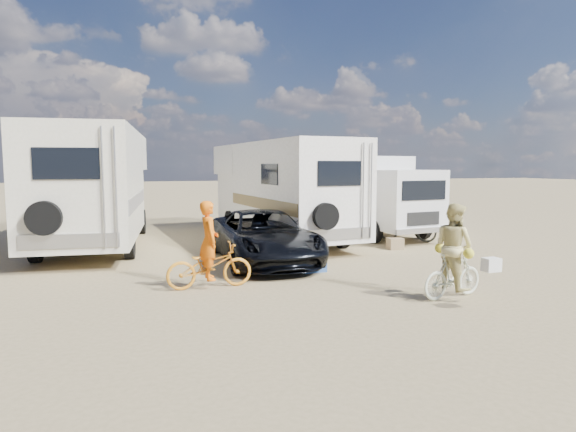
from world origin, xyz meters
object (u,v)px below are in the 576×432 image
object	(u,v)px
dark_suv	(263,236)
rider_man	(209,249)
rider_woman	(454,256)
crate	(395,243)
rv_main	(280,191)
box_truck	(369,196)
rv_left	(96,189)
bike_man	(209,266)
cooler	(313,262)
bike_parked	(408,226)
bike_woman	(453,275)

from	to	relation	value
dark_suv	rider_man	distance (m)	2.94
rider_woman	crate	xyz separation A→B (m)	(1.80, 5.29, -0.65)
rv_main	box_truck	bearing A→B (deg)	-2.93
rv_left	bike_man	distance (m)	7.11
bike_man	cooler	world-z (taller)	bike_man
box_truck	cooler	size ratio (longest dim) A/B	10.53
cooler	box_truck	bearing A→B (deg)	49.37
dark_suv	crate	bearing A→B (deg)	10.09
rider_man	bike_man	bearing A→B (deg)	-0.00
rv_left	rider_woman	world-z (taller)	rv_left
dark_suv	rider_man	xyz separation A→B (m)	(-1.79, -2.33, 0.14)
rider_woman	box_truck	bearing A→B (deg)	-28.19
rider_man	cooler	distance (m)	2.80
box_truck	crate	distance (m)	3.49
box_truck	crate	bearing A→B (deg)	-109.27
dark_suv	cooler	bearing A→B (deg)	-60.84
rider_man	bike_parked	bearing A→B (deg)	-61.21
dark_suv	rider_woman	bearing A→B (deg)	-60.42
rv_left	crate	bearing A→B (deg)	-16.69
bike_woman	crate	distance (m)	5.59
rv_main	rv_left	bearing A→B (deg)	170.62
rv_left	bike_parked	distance (m)	10.15
rv_main	rv_left	size ratio (longest dim) A/B	0.98
rv_left	cooler	xyz separation A→B (m)	(5.12, -5.67, -1.57)
rv_main	rider_woman	bearing A→B (deg)	-88.93
bike_woman	cooler	distance (m)	3.52
box_truck	rv_left	bearing A→B (deg)	171.93
box_truck	rider_man	size ratio (longest dim) A/B	3.72
bike_man	crate	xyz separation A→B (m)	(6.12, 3.07, -0.29)
rv_left	rider_man	world-z (taller)	rv_left
bike_man	crate	distance (m)	6.86
dark_suv	bike_parked	world-z (taller)	dark_suv
rv_main	dark_suv	bearing A→B (deg)	-118.37
box_truck	dark_suv	world-z (taller)	box_truck
rv_main	cooler	bearing A→B (deg)	-103.81
dark_suv	rider_man	size ratio (longest dim) A/B	2.98
rv_main	bike_woman	bearing A→B (deg)	-88.93
bike_man	bike_parked	xyz separation A→B (m)	(7.31, 4.31, 0.03)
rv_main	rider_man	xyz separation A→B (m)	(-3.39, -6.10, -0.82)
rv_main	bike_parked	world-z (taller)	rv_main
dark_suv	bike_parked	size ratio (longest dim) A/B	2.57
bike_man	rider_woman	xyz separation A→B (m)	(4.33, -2.22, 0.36)
cooler	crate	xyz separation A→B (m)	(3.52, 2.23, -0.06)
rv_left	box_truck	size ratio (longest dim) A/B	1.39
rv_left	dark_suv	bearing A→B (deg)	-39.11
bike_man	rider_woman	bearing A→B (deg)	-118.92
dark_suv	rider_woman	world-z (taller)	rider_woman
bike_man	rv_main	bearing A→B (deg)	-30.79
rv_main	crate	xyz separation A→B (m)	(2.74, -3.03, -1.47)
bike_man	bike_parked	size ratio (longest dim) A/B	0.93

